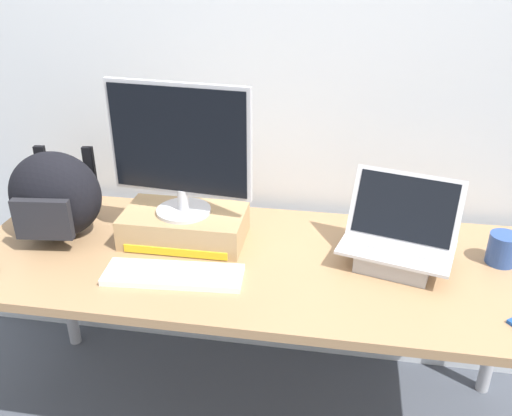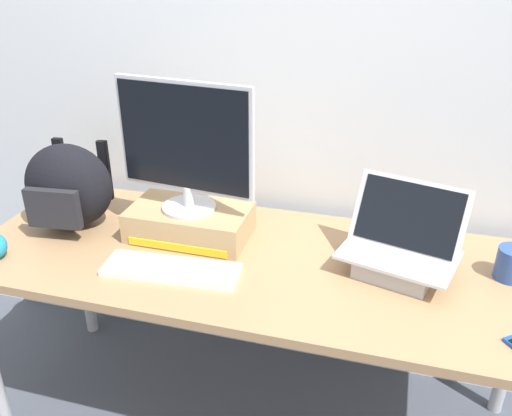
{
  "view_description": "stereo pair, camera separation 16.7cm",
  "coord_description": "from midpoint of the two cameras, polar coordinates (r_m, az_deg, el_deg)",
  "views": [
    {
      "loc": [
        0.25,
        -1.47,
        1.65
      ],
      "look_at": [
        0.0,
        0.0,
        0.9
      ],
      "focal_mm": 37.98,
      "sensor_mm": 36.0,
      "label": 1
    },
    {
      "loc": [
        0.41,
        -1.43,
        1.65
      ],
      "look_at": [
        0.0,
        0.0,
        0.9
      ],
      "focal_mm": 37.98,
      "sensor_mm": 36.0,
      "label": 2
    }
  ],
  "objects": [
    {
      "name": "back_wall",
      "position": [
        1.97,
        -0.22,
        16.46
      ],
      "size": [
        7.0,
        0.1,
        2.6
      ],
      "primitive_type": "cube",
      "color": "silver",
      "rests_on": "ground"
    },
    {
      "name": "desk",
      "position": [
        1.79,
        -2.68,
        -7.16
      ],
      "size": [
        1.89,
        0.72,
        0.72
      ],
      "color": "#A87F56",
      "rests_on": "ground"
    },
    {
      "name": "toner_box_yellow",
      "position": [
        1.86,
        -10.08,
        -1.93
      ],
      "size": [
        0.41,
        0.24,
        0.1
      ],
      "color": "tan",
      "rests_on": "desk"
    },
    {
      "name": "desktop_monitor",
      "position": [
        1.74,
        -10.82,
        6.11
      ],
      "size": [
        0.47,
        0.18,
        0.44
      ],
      "rotation": [
        0.0,
        0.0,
        -0.1
      ],
      "color": "silver",
      "rests_on": "toner_box_yellow"
    },
    {
      "name": "open_laptop",
      "position": [
        1.73,
        12.02,
        -4.08
      ],
      "size": [
        0.39,
        0.31,
        0.27
      ],
      "rotation": [
        0.0,
        0.0,
        -0.26
      ],
      "color": "#ADADB2",
      "rests_on": "desk"
    },
    {
      "name": "external_keyboard",
      "position": [
        1.68,
        -11.52,
        -6.97
      ],
      "size": [
        0.43,
        0.16,
        0.02
      ],
      "rotation": [
        0.0,
        0.0,
        0.07
      ],
      "color": "white",
      "rests_on": "desk"
    },
    {
      "name": "messenger_backpack",
      "position": [
        1.97,
        -22.69,
        1.18
      ],
      "size": [
        0.33,
        0.28,
        0.3
      ],
      "rotation": [
        0.0,
        0.0,
        0.11
      ],
      "color": "black",
      "rests_on": "desk"
    },
    {
      "name": "coffee_mug",
      "position": [
        1.84,
        22.3,
        -4.08
      ],
      "size": [
        0.13,
        0.09,
        0.1
      ],
      "color": "#2D4C93",
      "rests_on": "desk"
    }
  ]
}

